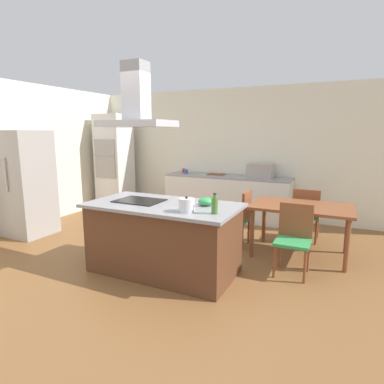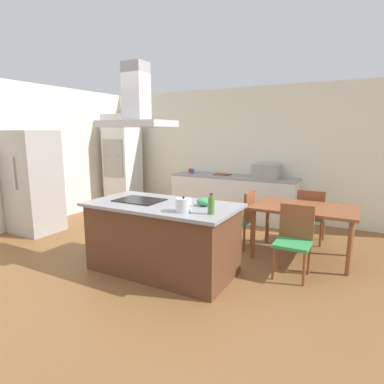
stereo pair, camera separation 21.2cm
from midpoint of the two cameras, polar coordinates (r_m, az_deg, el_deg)
ground at (r=5.58m, az=4.59°, el=-8.12°), size 16.00×16.00×0.00m
wall_back at (r=6.94m, az=10.68°, el=6.78°), size 7.20×0.10×2.70m
wall_left at (r=7.08m, az=-23.69°, el=6.15°), size 0.10×8.80×2.70m
kitchen_island at (r=4.18m, az=-3.79°, el=-8.03°), size 1.92×1.01×0.90m
cooktop at (r=4.25m, az=-7.93°, el=-1.45°), size 0.60×0.44×0.01m
tea_kettle at (r=3.61m, az=0.18°, el=-2.35°), size 0.23×0.18×0.18m
olive_oil_bottle at (r=3.52m, az=5.14°, el=-2.40°), size 0.07×0.07×0.23m
mixing_bowl at (r=3.92m, az=3.74°, el=-1.72°), size 0.19×0.19×0.10m
back_counter at (r=6.76m, az=8.12°, el=-0.93°), size 2.62×0.62×0.90m
countertop_microwave at (r=6.47m, az=14.08°, el=3.63°), size 0.50×0.38×0.28m
coffee_mug_red at (r=7.18m, az=0.55°, el=3.84°), size 0.08×0.08×0.09m
coffee_mug_blue at (r=7.03m, az=0.95°, el=3.69°), size 0.08×0.08×0.09m
cutting_board at (r=6.83m, az=6.31°, el=3.12°), size 0.34×0.24×0.02m
wall_oven_stack at (r=7.85m, az=-11.51°, el=5.34°), size 0.70×0.66×2.20m
refrigerator at (r=6.35m, az=-25.57°, el=1.60°), size 0.80×0.73×1.82m
dining_table at (r=4.86m, az=20.55°, el=-3.40°), size 1.40×0.90×0.75m
chair_at_left_end at (r=5.10m, az=10.19°, el=-4.10°), size 0.42×0.42×0.89m
chair_facing_island at (r=4.27m, az=19.12°, el=-7.42°), size 0.42×0.42×0.89m
chair_facing_back_wall at (r=5.54m, az=21.43°, el=-3.49°), size 0.42×0.42×0.89m
range_hood at (r=4.18m, az=-8.36°, el=14.82°), size 0.90×0.55×0.78m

